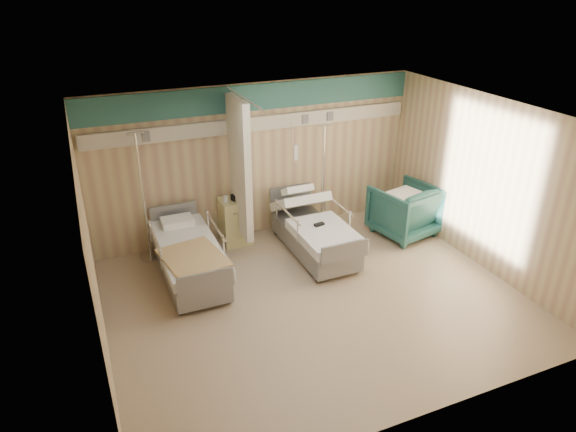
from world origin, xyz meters
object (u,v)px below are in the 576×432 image
(bed_left, at_px, (190,262))
(bedside_cabinet, at_px, (235,221))
(iv_stand_left, at_px, (148,234))
(bed_right, at_px, (314,237))
(iv_stand_right, at_px, (322,210))
(visitor_armchair, at_px, (404,210))

(bed_left, bearing_deg, bedside_cabinet, 40.60)
(iv_stand_left, bearing_deg, bedside_cabinet, -2.33)
(bed_right, distance_m, iv_stand_right, 0.88)
(bed_right, xyz_separation_m, visitor_armchair, (1.85, 0.01, 0.17))
(bed_right, distance_m, bed_left, 2.20)
(visitor_armchair, xyz_separation_m, iv_stand_left, (-4.53, 0.95, -0.03))
(bed_right, distance_m, visitor_armchair, 1.86)
(bed_left, distance_m, iv_stand_right, 2.80)
(visitor_armchair, bearing_deg, bed_right, -11.37)
(bed_right, bearing_deg, visitor_armchair, 0.27)
(bed_left, relative_size, visitor_armchair, 2.03)
(bed_left, bearing_deg, iv_stand_right, 14.91)
(bed_right, xyz_separation_m, iv_stand_left, (-2.68, 0.96, 0.14))
(visitor_armchair, bearing_deg, bedside_cabinet, -28.19)
(bedside_cabinet, distance_m, iv_stand_left, 1.53)
(bedside_cabinet, relative_size, iv_stand_right, 0.41)
(bed_left, relative_size, bedside_cabinet, 2.54)
(bed_left, height_order, iv_stand_left, iv_stand_left)
(bedside_cabinet, height_order, iv_stand_right, iv_stand_right)
(bed_right, bearing_deg, iv_stand_right, 55.18)
(bed_right, relative_size, bedside_cabinet, 2.54)
(bedside_cabinet, bearing_deg, visitor_armchair, -16.55)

